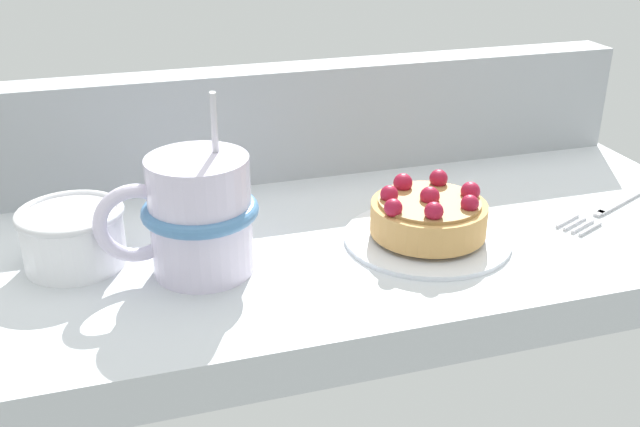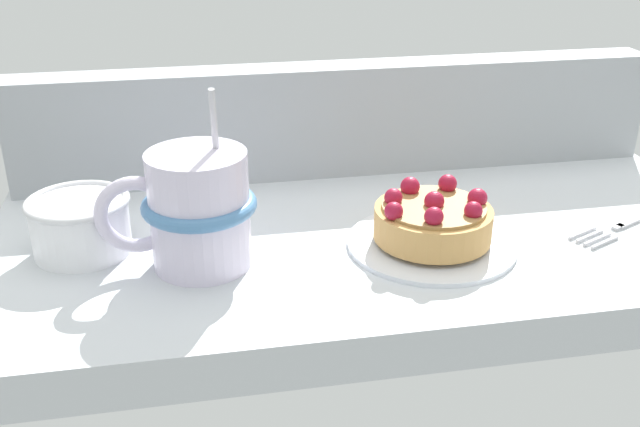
{
  "view_description": "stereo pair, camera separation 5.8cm",
  "coord_description": "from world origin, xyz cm",
  "px_view_note": "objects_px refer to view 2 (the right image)",
  "views": [
    {
      "loc": [
        -20.93,
        -54.5,
        27.94
      ],
      "look_at": [
        -5.56,
        -4.12,
        3.64
      ],
      "focal_mm": 41.4,
      "sensor_mm": 36.0,
      "label": 1
    },
    {
      "loc": [
        -15.31,
        -55.88,
        27.94
      ],
      "look_at": [
        -5.56,
        -4.12,
        3.64
      ],
      "focal_mm": 41.4,
      "sensor_mm": 36.0,
      "label": 2
    }
  ],
  "objects_px": {
    "raspberry_tart": "(433,219)",
    "sugar_bowl": "(81,221)",
    "dessert_plate": "(431,242)",
    "dessert_fork": "(637,218)",
    "coffee_mug": "(196,209)"
  },
  "relations": [
    {
      "from": "raspberry_tart",
      "to": "sugar_bowl",
      "type": "xyz_separation_m",
      "value": [
        -0.28,
        0.05,
        0.0
      ]
    },
    {
      "from": "coffee_mug",
      "to": "sugar_bowl",
      "type": "xyz_separation_m",
      "value": [
        -0.09,
        0.04,
        -0.02
      ]
    },
    {
      "from": "coffee_mug",
      "to": "dessert_fork",
      "type": "bearing_deg",
      "value": 1.18
    },
    {
      "from": "raspberry_tart",
      "to": "sugar_bowl",
      "type": "relative_size",
      "value": 1.17
    },
    {
      "from": "dessert_plate",
      "to": "dessert_fork",
      "type": "bearing_deg",
      "value": 3.6
    },
    {
      "from": "raspberry_tart",
      "to": "coffee_mug",
      "type": "distance_m",
      "value": 0.19
    },
    {
      "from": "dessert_plate",
      "to": "raspberry_tart",
      "type": "bearing_deg",
      "value": 75.34
    },
    {
      "from": "coffee_mug",
      "to": "dessert_fork",
      "type": "distance_m",
      "value": 0.39
    },
    {
      "from": "coffee_mug",
      "to": "sugar_bowl",
      "type": "bearing_deg",
      "value": 154.56
    },
    {
      "from": "dessert_plate",
      "to": "dessert_fork",
      "type": "relative_size",
      "value": 0.9
    },
    {
      "from": "raspberry_tart",
      "to": "coffee_mug",
      "type": "relative_size",
      "value": 0.68
    },
    {
      "from": "dessert_plate",
      "to": "raspberry_tart",
      "type": "height_order",
      "value": "raspberry_tart"
    },
    {
      "from": "dessert_fork",
      "to": "sugar_bowl",
      "type": "height_order",
      "value": "sugar_bowl"
    },
    {
      "from": "dessert_fork",
      "to": "sugar_bowl",
      "type": "bearing_deg",
      "value": 175.69
    },
    {
      "from": "dessert_fork",
      "to": "sugar_bowl",
      "type": "xyz_separation_m",
      "value": [
        -0.47,
        0.04,
        0.02
      ]
    }
  ]
}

